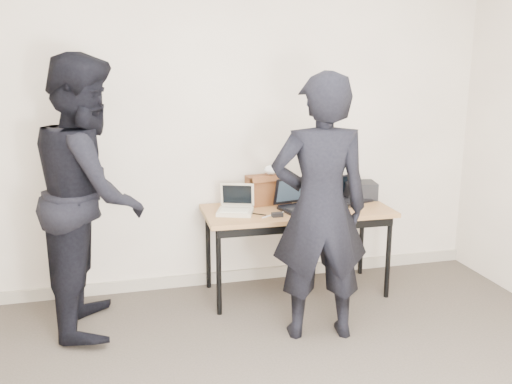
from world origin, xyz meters
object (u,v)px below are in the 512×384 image
object	(u,v)px
laptop_beige	(236,207)
laptop_right	(348,195)
equipment_box	(360,190)
person_observer	(90,194)
desk	(297,216)
laptop_center	(298,202)
leather_satchel	(269,189)
person_typist	(320,209)

from	to	relation	value
laptop_beige	laptop_right	bearing A→B (deg)	28.20
laptop_right	equipment_box	size ratio (longest dim) A/B	1.40
person_observer	laptop_beige	bearing A→B (deg)	-77.92
desk	laptop_right	size ratio (longest dim) A/B	4.25
laptop_center	person_observer	distance (m)	1.61
laptop_right	leather_satchel	xyz separation A→B (m)	(-0.69, 0.06, 0.08)
laptop_right	person_observer	bearing A→B (deg)	170.05
equipment_box	person_observer	size ratio (longest dim) A/B	0.13
equipment_box	person_observer	xyz separation A→B (m)	(-2.21, -0.33, 0.18)
person_typist	laptop_beige	bearing A→B (deg)	-51.52
person_typist	person_observer	bearing A→B (deg)	-12.39
laptop_beige	laptop_right	distance (m)	1.02
leather_satchel	person_typist	xyz separation A→B (m)	(0.10, -0.94, 0.07)
equipment_box	laptop_center	bearing A→B (deg)	-164.35
laptop_beige	equipment_box	world-z (taller)	laptop_beige
desk	laptop_right	bearing A→B (deg)	18.85
laptop_center	equipment_box	distance (m)	0.65
desk	person_observer	distance (m)	1.62
desk	person_typist	world-z (taller)	person_typist
laptop_center	person_observer	world-z (taller)	person_observer
laptop_beige	person_typist	bearing A→B (deg)	-39.81
laptop_beige	person_typist	xyz separation A→B (m)	(0.42, -0.73, 0.15)
leather_satchel	equipment_box	bearing A→B (deg)	-12.08
laptop_right	person_typist	world-z (taller)	person_typist
leather_satchel	desk	bearing A→B (deg)	-61.41
desk	person_typist	xyz separation A→B (m)	(-0.08, -0.71, 0.26)
laptop_center	equipment_box	bearing A→B (deg)	3.36
desk	laptop_beige	bearing A→B (deg)	178.59
desk	leather_satchel	world-z (taller)	leather_satchel
equipment_box	person_typist	bearing A→B (deg)	-128.21
person_typist	desk	bearing A→B (deg)	-87.94
laptop_beige	laptop_center	size ratio (longest dim) A/B	0.93
laptop_right	leather_satchel	world-z (taller)	leather_satchel
desk	laptop_center	distance (m)	0.12
person_typist	laptop_center	bearing A→B (deg)	-88.25
desk	laptop_beige	distance (m)	0.51
leather_satchel	person_observer	bearing A→B (deg)	-175.02
desk	leather_satchel	bearing A→B (deg)	129.27
leather_satchel	person_observer	distance (m)	1.46
equipment_box	leather_satchel	bearing A→B (deg)	177.47
laptop_center	person_typist	size ratio (longest dim) A/B	0.20
equipment_box	person_typist	size ratio (longest dim) A/B	0.14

